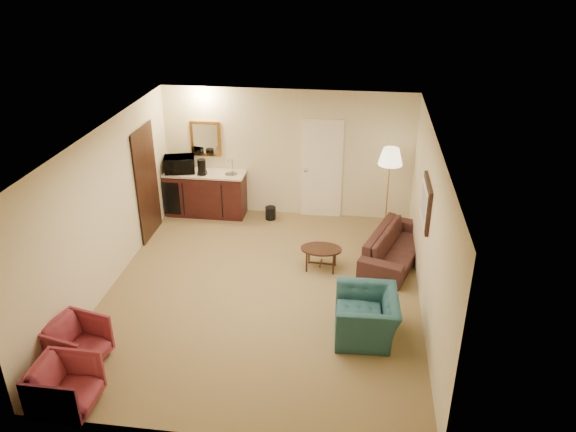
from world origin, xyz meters
name	(u,v)px	position (x,y,z in m)	size (l,w,h in m)	color
ground	(263,291)	(0.00, 0.00, 0.00)	(6.00, 6.00, 0.00)	olive
room_walls	(263,175)	(-0.10, 0.77, 1.72)	(5.02, 6.01, 2.61)	beige
wetbar_cabinet	(206,193)	(-1.65, 2.72, 0.46)	(1.64, 0.58, 0.92)	#391312
sofa	(396,241)	(2.15, 1.30, 0.38)	(1.93, 0.56, 0.75)	black
teal_armchair	(367,309)	(1.65, -0.90, 0.44)	(1.00, 0.65, 0.87)	#204F50
rose_chair_near	(76,341)	(-2.15, -2.00, 0.35)	(0.68, 0.63, 0.70)	maroon
rose_chair_far	(65,385)	(-1.90, -2.80, 0.36)	(0.69, 0.65, 0.71)	maroon
coffee_table	(321,258)	(0.87, 0.84, 0.20)	(0.71, 0.48, 0.41)	#321B10
floor_lamp	(388,191)	(2.00, 2.40, 0.86)	(0.46, 0.46, 1.72)	gold
waste_bin	(271,213)	(-0.30, 2.65, 0.13)	(0.21, 0.21, 0.26)	black
microwave	(179,163)	(-2.15, 2.69, 1.12)	(0.60, 0.33, 0.40)	black
coffee_maker	(202,167)	(-1.67, 2.62, 1.08)	(0.17, 0.17, 0.32)	black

